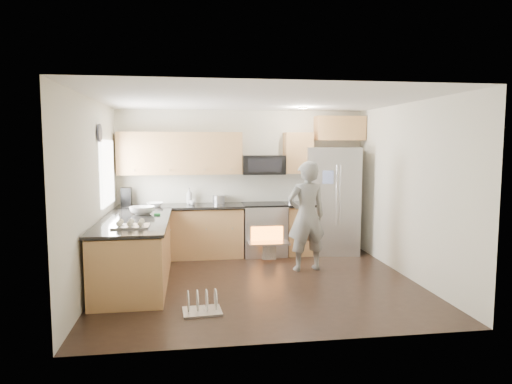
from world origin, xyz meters
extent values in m
plane|color=black|center=(0.00, 0.00, 0.00)|extent=(4.50, 4.50, 0.00)
cube|color=silver|center=(0.00, 2.00, 1.30)|extent=(4.50, 0.04, 2.60)
cube|color=silver|center=(0.00, -2.00, 1.30)|extent=(4.50, 0.04, 2.60)
cube|color=silver|center=(-2.25, 0.00, 1.30)|extent=(0.04, 4.00, 2.60)
cube|color=silver|center=(2.25, 0.00, 1.30)|extent=(0.04, 4.00, 2.60)
cube|color=white|center=(0.00, 0.00, 2.60)|extent=(4.50, 4.00, 0.04)
cube|color=white|center=(-2.23, 1.00, 1.55)|extent=(0.04, 1.00, 1.00)
cylinder|color=#FFE7CC|center=(0.90, 1.10, 2.58)|extent=(0.14, 0.14, 0.02)
cylinder|color=#474754|center=(-2.22, 0.45, 2.15)|extent=(0.03, 0.26, 0.26)
cube|color=#B97F4A|center=(-1.12, 1.70, 0.43)|extent=(2.15, 0.60, 0.87)
cube|color=black|center=(-1.12, 1.69, 0.91)|extent=(2.19, 0.64, 0.04)
cube|color=#B97F4A|center=(1.00, 1.70, 0.43)|extent=(0.50, 0.60, 0.87)
cube|color=black|center=(1.00, 1.69, 0.91)|extent=(0.54, 0.64, 0.04)
cube|color=#B97F4A|center=(-1.12, 1.83, 1.83)|extent=(2.16, 0.33, 0.74)
cube|color=#B97F4A|center=(1.00, 1.83, 1.83)|extent=(0.50, 0.33, 0.74)
cube|color=#B97F4A|center=(1.78, 1.83, 2.28)|extent=(0.90, 0.33, 0.44)
imported|color=white|center=(-1.56, 1.62, 0.96)|extent=(0.29, 0.29, 0.07)
imported|color=white|center=(-0.98, 1.88, 1.07)|extent=(0.11, 0.11, 0.29)
imported|color=white|center=(-0.92, 1.72, 0.97)|extent=(0.11, 0.11, 0.09)
cylinder|color=#B7B7BC|center=(-0.45, 1.86, 1.00)|extent=(0.22, 0.22, 0.15)
cube|color=black|center=(-2.05, 1.76, 1.08)|extent=(0.17, 0.21, 0.32)
cylinder|color=#B7B7BC|center=(0.87, 1.82, 0.97)|extent=(0.11, 0.11, 0.09)
cube|color=#B97F4A|center=(-1.75, 0.25, 0.43)|extent=(0.90, 2.30, 0.87)
cube|color=black|center=(-1.75, 0.25, 0.91)|extent=(0.96, 2.36, 0.04)
imported|color=white|center=(-1.69, 0.75, 0.98)|extent=(0.38, 0.38, 0.12)
cube|color=green|center=(-1.46, 0.61, 0.94)|extent=(0.09, 0.06, 0.03)
cube|color=#B7B7BC|center=(-1.73, -0.34, 0.97)|extent=(0.46, 0.35, 0.10)
cube|color=#B7B7BC|center=(0.35, 1.68, 0.45)|extent=(0.76, 0.62, 0.90)
cube|color=black|center=(0.35, 1.68, 0.92)|extent=(0.76, 0.60, 0.03)
cube|color=orange|center=(0.35, 1.36, 0.40)|extent=(0.56, 0.02, 0.34)
cube|color=#B7B7BC|center=(0.35, 1.20, 0.32)|extent=(0.70, 0.34, 0.03)
cube|color=white|center=(0.35, 1.15, 0.18)|extent=(0.24, 0.03, 0.28)
cube|color=black|center=(0.35, 1.80, 1.62)|extent=(0.76, 0.40, 0.34)
cube|color=#B7B7BC|center=(1.61, 1.70, 0.97)|extent=(1.06, 0.89, 1.93)
cylinder|color=#B7B7BC|center=(1.58, 1.32, 1.10)|extent=(0.03, 0.03, 1.05)
cylinder|color=#B7B7BC|center=(1.64, 1.32, 1.10)|extent=(0.03, 0.03, 1.05)
cube|color=#FD92CA|center=(1.82, 1.33, 0.89)|extent=(0.25, 0.05, 0.32)
cube|color=#93A8EC|center=(1.42, 1.33, 1.42)|extent=(0.19, 0.04, 0.23)
imported|color=gray|center=(0.85, 0.59, 0.86)|extent=(0.68, 0.50, 1.73)
cube|color=#B7B7BC|center=(-0.84, -1.04, 0.01)|extent=(0.48, 0.39, 0.03)
cylinder|color=white|center=(-1.00, -1.05, 0.15)|extent=(0.03, 0.25, 0.25)
cylinder|color=white|center=(-0.89, -1.05, 0.15)|extent=(0.03, 0.25, 0.25)
cylinder|color=white|center=(-0.78, -1.04, 0.15)|extent=(0.03, 0.25, 0.25)
cylinder|color=white|center=(-0.68, -1.03, 0.15)|extent=(0.03, 0.25, 0.25)
camera|label=1|loc=(-0.95, -6.31, 1.99)|focal=32.00mm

